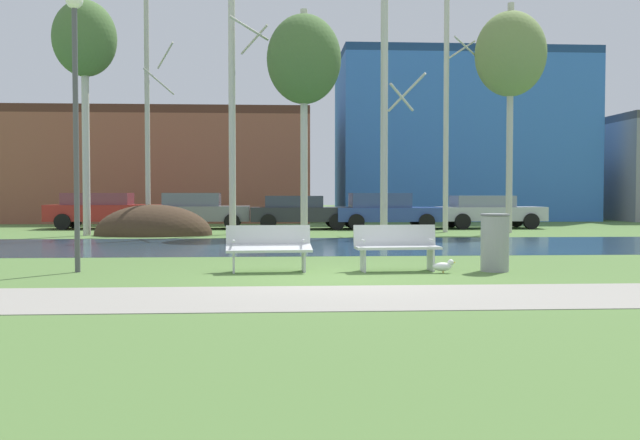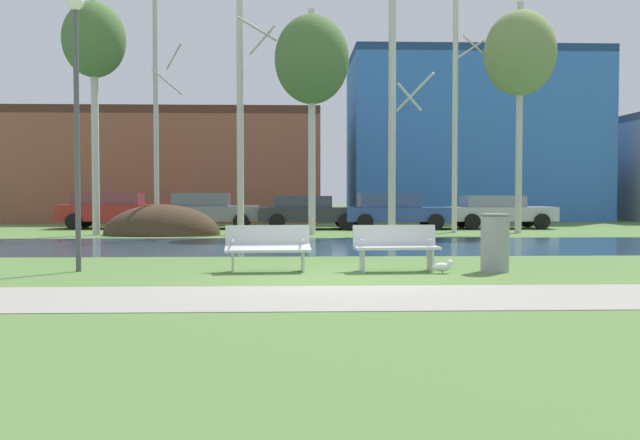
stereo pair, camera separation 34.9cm
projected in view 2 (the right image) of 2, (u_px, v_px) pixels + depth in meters
ground_plane at (317, 240)px, 22.49m from camera, size 120.00×120.00×0.00m
paved_path_strip at (345, 297)px, 10.23m from camera, size 60.00×2.45×0.01m
river_band at (320, 246)px, 20.11m from camera, size 80.00×6.70×0.01m
soil_mound at (162, 235)px, 25.22m from camera, size 4.08×2.48×2.14m
bench_left at (268, 247)px, 13.55m from camera, size 1.63×0.65×0.87m
bench_right at (396, 246)px, 13.64m from camera, size 1.63×0.65×0.87m
trash_bin at (495, 242)px, 13.54m from camera, size 0.55×0.55×1.09m
seagull at (443, 266)px, 13.25m from camera, size 0.43×0.16×0.26m
streetlamp at (76, 86)px, 13.45m from camera, size 0.32×0.32×5.20m
birch_far_left at (94, 43)px, 24.78m from camera, size 2.16×2.16×8.67m
birch_left at (156, 111)px, 25.13m from camera, size 1.05×1.89×8.58m
birch_center_left at (241, 102)px, 25.45m from camera, size 1.43×2.58×9.14m
birch_center at (312, 61)px, 25.32m from camera, size 2.62×2.62×7.92m
birch_center_right at (393, 115)px, 25.20m from camera, size 1.60×2.47×8.32m
birch_right at (456, 105)px, 26.68m from camera, size 1.28×2.22×9.31m
birch_far_right at (520, 54)px, 26.22m from camera, size 2.59×2.59×8.42m
parked_van_nearest_red at (116, 210)px, 29.74m from camera, size 4.78×2.03×1.47m
parked_sedan_second_grey at (208, 210)px, 29.59m from camera, size 4.06×2.03×1.47m
parked_hatch_third_dark at (309, 211)px, 29.22m from camera, size 4.13×1.99×1.35m
parked_wagon_fourth_blue at (394, 210)px, 29.28m from camera, size 4.29×2.04×1.46m
parked_suv_fifth_silver at (498, 211)px, 29.71m from camera, size 4.31×2.04×1.36m
building_brick_low at (170, 167)px, 37.41m from camera, size 15.45×6.79×5.63m
building_blue_store at (472, 138)px, 39.11m from camera, size 13.18×6.51×8.93m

